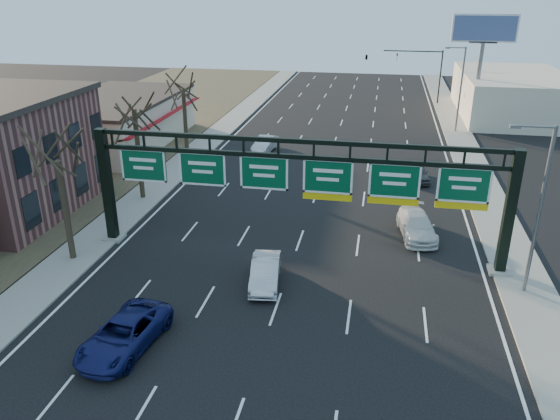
% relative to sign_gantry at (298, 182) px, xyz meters
% --- Properties ---
extents(ground, '(160.00, 160.00, 0.00)m').
position_rel_sign_gantry_xyz_m(ground, '(-0.16, -8.00, -4.63)').
color(ground, black).
rests_on(ground, ground).
extents(sidewalk_left, '(3.00, 120.00, 0.12)m').
position_rel_sign_gantry_xyz_m(sidewalk_left, '(-12.96, 12.00, -4.57)').
color(sidewalk_left, gray).
rests_on(sidewalk_left, ground).
extents(sidewalk_right, '(3.00, 120.00, 0.12)m').
position_rel_sign_gantry_xyz_m(sidewalk_right, '(12.64, 12.00, -4.57)').
color(sidewalk_right, gray).
rests_on(sidewalk_right, ground).
extents(dirt_strip_left, '(21.00, 120.00, 0.06)m').
position_rel_sign_gantry_xyz_m(dirt_strip_left, '(-25.16, 12.00, -4.60)').
color(dirt_strip_left, '#473D2B').
rests_on(dirt_strip_left, ground).
extents(lane_markings, '(21.60, 120.00, 0.01)m').
position_rel_sign_gantry_xyz_m(lane_markings, '(-0.16, 12.00, -4.62)').
color(lane_markings, white).
rests_on(lane_markings, ground).
extents(sign_gantry, '(24.60, 1.20, 7.20)m').
position_rel_sign_gantry_xyz_m(sign_gantry, '(0.00, 0.00, 0.00)').
color(sign_gantry, black).
rests_on(sign_gantry, ground).
extents(cream_strip, '(10.90, 18.40, 4.70)m').
position_rel_sign_gantry_xyz_m(cream_strip, '(-21.64, 21.00, -2.27)').
color(cream_strip, beige).
rests_on(cream_strip, ground).
extents(building_right_distant, '(12.00, 20.00, 5.00)m').
position_rel_sign_gantry_xyz_m(building_right_distant, '(19.84, 42.00, -2.13)').
color(building_right_distant, beige).
rests_on(building_right_distant, ground).
extents(tree_gantry, '(3.60, 3.60, 8.48)m').
position_rel_sign_gantry_xyz_m(tree_gantry, '(-12.96, -3.00, 2.48)').
color(tree_gantry, black).
rests_on(tree_gantry, sidewalk_left).
extents(tree_mid, '(3.60, 3.60, 9.24)m').
position_rel_sign_gantry_xyz_m(tree_mid, '(-12.96, 7.00, 3.23)').
color(tree_mid, black).
rests_on(tree_mid, sidewalk_left).
extents(tree_far, '(3.60, 3.60, 8.86)m').
position_rel_sign_gantry_xyz_m(tree_far, '(-12.96, 17.00, 2.86)').
color(tree_far, black).
rests_on(tree_far, sidewalk_left).
extents(streetlight_near, '(2.15, 0.22, 9.00)m').
position_rel_sign_gantry_xyz_m(streetlight_near, '(12.31, -2.00, 0.45)').
color(streetlight_near, slate).
rests_on(streetlight_near, sidewalk_right).
extents(streetlight_far, '(2.15, 0.22, 9.00)m').
position_rel_sign_gantry_xyz_m(streetlight_far, '(12.31, 32.00, 0.45)').
color(streetlight_far, slate).
rests_on(streetlight_far, sidewalk_right).
extents(billboard_right, '(7.00, 0.50, 12.00)m').
position_rel_sign_gantry_xyz_m(billboard_right, '(14.84, 36.98, 4.43)').
color(billboard_right, slate).
rests_on(billboard_right, ground).
extents(traffic_signal_mast, '(10.16, 0.54, 7.00)m').
position_rel_sign_gantry_xyz_m(traffic_signal_mast, '(5.53, 47.00, 0.87)').
color(traffic_signal_mast, black).
rests_on(traffic_signal_mast, ground).
extents(car_blue_suv, '(3.08, 5.48, 1.45)m').
position_rel_sign_gantry_xyz_m(car_blue_suv, '(-6.16, -10.34, -3.91)').
color(car_blue_suv, '#121850').
rests_on(car_blue_suv, ground).
extents(car_silver_sedan, '(2.06, 4.42, 1.40)m').
position_rel_sign_gantry_xyz_m(car_silver_sedan, '(-1.18, -3.68, -3.93)').
color(car_silver_sedan, '#B6B5BA').
rests_on(car_silver_sedan, ground).
extents(car_white_wagon, '(2.77, 5.27, 1.46)m').
position_rel_sign_gantry_xyz_m(car_white_wagon, '(7.11, 4.08, -3.90)').
color(car_white_wagon, silver).
rests_on(car_white_wagon, ground).
extents(car_grey_far, '(2.43, 4.30, 1.38)m').
position_rel_sign_gantry_xyz_m(car_grey_far, '(7.54, 15.10, -3.94)').
color(car_grey_far, '#3F4244').
rests_on(car_grey_far, ground).
extents(car_silver_distant, '(1.98, 4.50, 1.44)m').
position_rel_sign_gantry_xyz_m(car_silver_distant, '(-6.48, 20.86, -3.91)').
color(car_silver_distant, '#BBBABF').
rests_on(car_silver_distant, ground).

